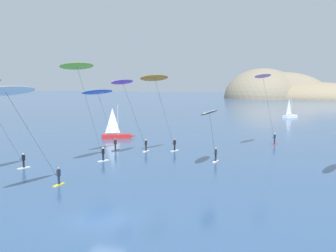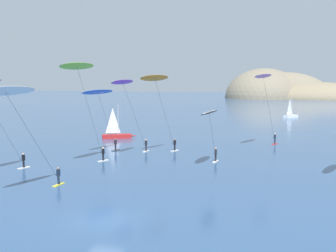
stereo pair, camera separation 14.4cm
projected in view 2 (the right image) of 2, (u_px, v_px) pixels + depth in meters
The scene contains 11 objects.
ground_plane at pixel (103, 221), 29.52m from camera, with size 600.00×600.00×0.00m, color #2D4C75.
headland_island at pixel (281, 98), 222.41m from camera, with size 75.12×52.64×31.71m.
sailboat_near at pixel (118, 135), 70.76m from camera, with size 5.66×3.71×5.70m.
sailboat_far at pixel (291, 115), 108.69m from camera, with size 4.07×5.49×5.70m.
kitesurfer_orange at pixel (156, 84), 54.13m from camera, with size 3.65×7.53×10.53m.
kitesurfer_pink at pixel (264, 82), 59.54m from camera, with size 3.65×8.12×10.73m.
kitesurfer_white at pixel (9, 98), 34.14m from camera, with size 3.01×9.22×9.42m.
kitesurfer_black at pixel (210, 116), 47.24m from camera, with size 1.79×6.70×6.47m.
kitesurfer_purple at pixel (125, 89), 52.08m from camera, with size 2.22×9.12×9.92m.
kitesurfer_blue at pixel (99, 96), 55.03m from camera, with size 2.91×7.18×8.63m.
kitesurfer_lime at pixel (79, 73), 46.24m from camera, with size 2.69×8.01×11.76m.
Camera 2 is at (12.36, -26.21, 9.86)m, focal length 45.00 mm.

